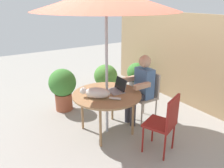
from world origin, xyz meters
The scene contains 11 objects.
ground_plane centered at (0.00, 0.00, 0.00)m, with size 14.00×14.00×0.00m, color gray.
fence_back centered at (0.00, 2.06, 0.95)m, with size 4.90×0.08×1.90m, color tan.
patio_table centered at (0.00, 0.00, 0.66)m, with size 1.13×1.13×0.71m.
chair_occupied centered at (0.00, 0.88, 0.54)m, with size 0.40×0.40×0.91m.
chair_empty centered at (0.94, 0.39, 0.54)m, with size 0.52×0.52×0.91m.
person_seated centered at (0.00, 0.72, 0.71)m, with size 0.48×0.48×1.25m.
laptop centered at (-0.01, 0.22, 0.77)m, with size 0.31×0.27×0.21m.
cat centered at (0.04, -0.23, 0.79)m, with size 0.49×0.49×0.17m.
potted_plant_near_fence centered at (-1.23, 0.73, 0.46)m, with size 0.52×0.52×0.80m.
potted_plant_by_chair centered at (-1.21, -0.30, 0.51)m, with size 0.55×0.55×0.87m.
potted_plant_corner centered at (-1.34, 1.72, 0.36)m, with size 0.49×0.49×0.67m.
Camera 1 is at (2.93, -1.81, 2.16)m, focal length 36.73 mm.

